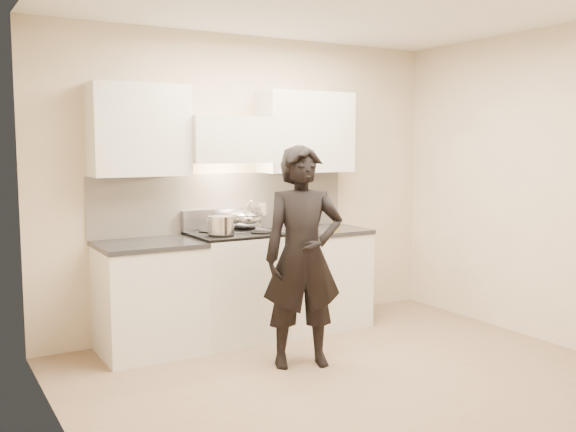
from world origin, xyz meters
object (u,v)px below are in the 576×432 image
(wok, at_px, (244,218))
(person, at_px, (303,257))
(utensil_crock, at_px, (281,218))
(stove, at_px, (235,285))
(counter_right, at_px, (315,277))

(wok, distance_m, person, 1.02)
(utensil_crock, bearing_deg, person, -111.11)
(stove, height_order, person, person)
(wok, bearing_deg, counter_right, -8.38)
(stove, xyz_separation_m, counter_right, (0.83, 0.00, -0.01))
(counter_right, distance_m, wok, 0.91)
(stove, height_order, utensil_crock, utensil_crock)
(counter_right, relative_size, person, 0.54)
(counter_right, bearing_deg, person, -127.20)
(utensil_crock, xyz_separation_m, person, (-0.42, -1.08, -0.17))
(stove, xyz_separation_m, wok, (0.14, 0.10, 0.58))
(person, bearing_deg, stove, 117.47)
(stove, distance_m, utensil_crock, 0.81)
(wok, relative_size, person, 0.25)
(person, bearing_deg, counter_right, 70.73)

